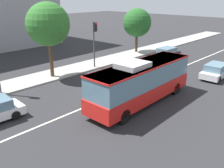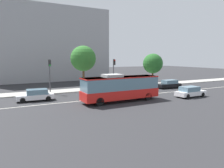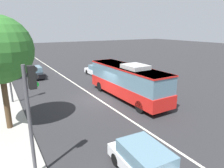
% 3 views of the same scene
% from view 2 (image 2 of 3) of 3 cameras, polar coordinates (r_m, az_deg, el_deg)
% --- Properties ---
extents(ground_plane, '(160.00, 160.00, 0.00)m').
position_cam_2_polar(ground_plane, '(29.27, 1.77, -3.59)').
color(ground_plane, '#28282B').
extents(sidewalk_kerb, '(80.00, 3.42, 0.14)m').
position_cam_2_polar(sidewalk_kerb, '(36.66, -4.56, -1.29)').
color(sidewalk_kerb, '#9E9B93').
rests_on(sidewalk_kerb, ground_plane).
extents(lane_centre_line, '(76.00, 0.16, 0.01)m').
position_cam_2_polar(lane_centre_line, '(29.27, 1.77, -3.58)').
color(lane_centre_line, silver).
rests_on(lane_centre_line, ground_plane).
extents(transit_bus, '(10.04, 2.66, 3.46)m').
position_cam_2_polar(transit_bus, '(26.27, 2.33, -0.84)').
color(transit_bus, red).
rests_on(transit_bus, ground_plane).
extents(sedan_white, '(4.56, 1.95, 1.46)m').
position_cam_2_polar(sedan_white, '(31.39, 20.34, -1.97)').
color(sedan_white, white).
rests_on(sedan_white, ground_plane).
extents(sedan_white_ahead, '(4.58, 2.02, 1.46)m').
position_cam_2_polar(sedan_white_ahead, '(28.57, -19.87, -2.82)').
color(sedan_white_ahead, white).
rests_on(sedan_white_ahead, ground_plane).
extents(sedan_black, '(4.55, 1.94, 1.46)m').
position_cam_2_polar(sedan_black, '(39.11, 15.09, -0.02)').
color(sedan_black, black).
rests_on(sedan_black, ground_plane).
extents(traffic_light_near_corner, '(0.33, 0.62, 5.20)m').
position_cam_2_polar(traffic_light_near_corner, '(32.75, -16.46, 3.56)').
color(traffic_light_near_corner, '#47474C').
rests_on(traffic_light_near_corner, ground_plane).
extents(traffic_light_mid_block, '(0.33, 0.62, 5.20)m').
position_cam_2_polar(traffic_light_mid_block, '(36.36, 0.51, 4.19)').
color(traffic_light_mid_block, '#47474C').
rests_on(traffic_light_mid_block, ground_plane).
extents(street_tree_kerbside_centre, '(3.94, 3.94, 6.22)m').
position_cam_2_polar(street_tree_kerbside_centre, '(43.00, 10.96, 5.43)').
color(street_tree_kerbside_centre, '#4C3823').
rests_on(street_tree_kerbside_centre, ground_plane).
extents(street_tree_kerbside_right, '(4.14, 4.14, 7.37)m').
position_cam_2_polar(street_tree_kerbside_right, '(34.92, -7.76, 6.82)').
color(street_tree_kerbside_right, '#4C3823').
rests_on(street_tree_kerbside_right, ground_plane).
extents(office_block_background, '(28.37, 14.84, 17.00)m').
position_cam_2_polar(office_block_background, '(55.54, -17.40, 10.03)').
color(office_block_background, '#939399').
rests_on(office_block_background, ground_plane).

